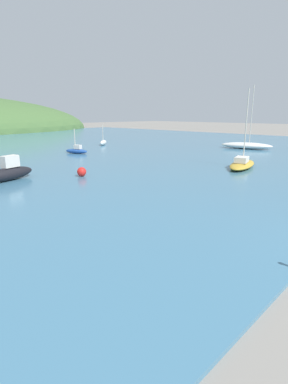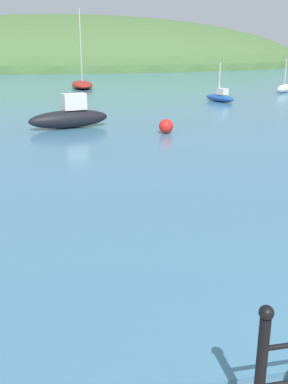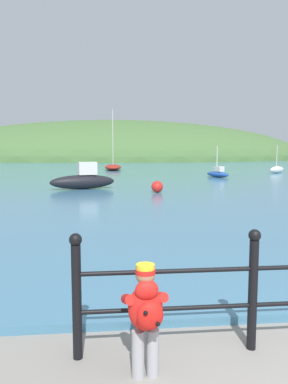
{
  "view_description": "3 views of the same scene",
  "coord_description": "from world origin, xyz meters",
  "px_view_note": "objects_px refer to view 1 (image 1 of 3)",
  "views": [
    {
      "loc": [
        -9.0,
        0.27,
        3.51
      ],
      "look_at": [
        -3.0,
        6.15,
        1.3
      ],
      "focal_mm": 28.0,
      "sensor_mm": 36.0,
      "label": 1
    },
    {
      "loc": [
        -3.73,
        -1.21,
        3.08
      ],
      "look_at": [
        -2.27,
        5.78,
        0.76
      ],
      "focal_mm": 42.0,
      "sensor_mm": 36.0,
      "label": 2
    },
    {
      "loc": [
        -1.93,
        -1.89,
        1.97
      ],
      "look_at": [
        -1.07,
        6.5,
        1.01
      ],
      "focal_mm": 35.0,
      "sensor_mm": 36.0,
      "label": 3
    }
  ],
  "objects_px": {
    "boat_far_right": "(8,173)",
    "boat_green_fishing": "(242,164)",
    "boat_red_dinghy": "(77,150)",
    "boat_nearest_quay": "(103,142)",
    "boat_twin_mast": "(246,145)",
    "mooring_buoy": "(82,172)"
  },
  "relations": [
    {
      "from": "boat_green_fishing",
      "to": "boat_nearest_quay",
      "type": "bearing_deg",
      "value": 81.52
    },
    {
      "from": "boat_nearest_quay",
      "to": "boat_twin_mast",
      "type": "height_order",
      "value": "boat_twin_mast"
    },
    {
      "from": "boat_green_fishing",
      "to": "boat_far_right",
      "type": "xyz_separation_m",
      "value": [
        -12.13,
        6.98,
        0.15
      ]
    },
    {
      "from": "boat_red_dinghy",
      "to": "boat_twin_mast",
      "type": "xyz_separation_m",
      "value": [
        13.85,
        -9.02,
        0.07
      ]
    },
    {
      "from": "boat_green_fishing",
      "to": "mooring_buoy",
      "type": "distance_m",
      "value": 10.19
    },
    {
      "from": "boat_green_fishing",
      "to": "boat_red_dinghy",
      "type": "bearing_deg",
      "value": 103.99
    },
    {
      "from": "boat_nearest_quay",
      "to": "boat_twin_mast",
      "type": "distance_m",
      "value": 15.15
    },
    {
      "from": "boat_far_right",
      "to": "boat_green_fishing",
      "type": "bearing_deg",
      "value": -29.91
    },
    {
      "from": "boat_far_right",
      "to": "mooring_buoy",
      "type": "relative_size",
      "value": 6.29
    },
    {
      "from": "boat_far_right",
      "to": "boat_red_dinghy",
      "type": "xyz_separation_m",
      "value": [
        8.68,
        6.84,
        -0.16
      ]
    },
    {
      "from": "boat_far_right",
      "to": "mooring_buoy",
      "type": "height_order",
      "value": "boat_far_right"
    },
    {
      "from": "boat_nearest_quay",
      "to": "mooring_buoy",
      "type": "xyz_separation_m",
      "value": [
        -11.47,
        -12.7,
        -0.03
      ]
    },
    {
      "from": "boat_far_right",
      "to": "boat_nearest_quay",
      "type": "distance_m",
      "value": 18.33
    },
    {
      "from": "boat_nearest_quay",
      "to": "boat_green_fishing",
      "type": "bearing_deg",
      "value": -98.48
    },
    {
      "from": "boat_nearest_quay",
      "to": "mooring_buoy",
      "type": "relative_size",
      "value": 4.31
    },
    {
      "from": "boat_red_dinghy",
      "to": "boat_twin_mast",
      "type": "height_order",
      "value": "boat_twin_mast"
    },
    {
      "from": "boat_green_fishing",
      "to": "boat_red_dinghy",
      "type": "xyz_separation_m",
      "value": [
        -3.44,
        13.81,
        -0.01
      ]
    },
    {
      "from": "mooring_buoy",
      "to": "boat_nearest_quay",
      "type": "bearing_deg",
      "value": 47.9
    },
    {
      "from": "boat_red_dinghy",
      "to": "boat_twin_mast",
      "type": "relative_size",
      "value": 0.38
    },
    {
      "from": "boat_nearest_quay",
      "to": "mooring_buoy",
      "type": "bearing_deg",
      "value": -132.1
    },
    {
      "from": "boat_red_dinghy",
      "to": "boat_nearest_quay",
      "type": "bearing_deg",
      "value": 33.29
    },
    {
      "from": "boat_red_dinghy",
      "to": "mooring_buoy",
      "type": "relative_size",
      "value": 4.45
    }
  ]
}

